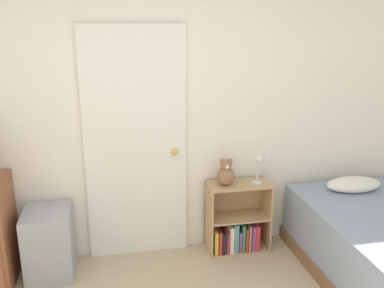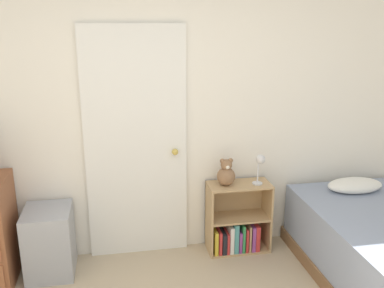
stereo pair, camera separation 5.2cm
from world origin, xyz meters
TOP-DOWN VIEW (x-y plane):
  - wall_back at (0.00, 2.07)m, footprint 10.00×0.06m
  - door_closed at (-0.05, 2.02)m, footprint 0.87×0.09m
  - storage_bin at (-0.80, 1.80)m, footprint 0.38×0.43m
  - bookshelf at (0.83, 1.88)m, footprint 0.56×0.27m
  - teddy_bear at (0.72, 1.88)m, footprint 0.16×0.16m
  - desk_lamp at (1.01, 1.85)m, footprint 0.10×0.10m

SIDE VIEW (x-z plane):
  - bookshelf at x=0.83m, z-range -0.09..0.56m
  - storage_bin at x=-0.80m, z-range 0.00..0.57m
  - teddy_bear at x=0.72m, z-range 0.63..0.88m
  - desk_lamp at x=1.01m, z-range 0.70..0.98m
  - door_closed at x=-0.05m, z-range 0.00..2.02m
  - wall_back at x=0.00m, z-range 0.00..2.55m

